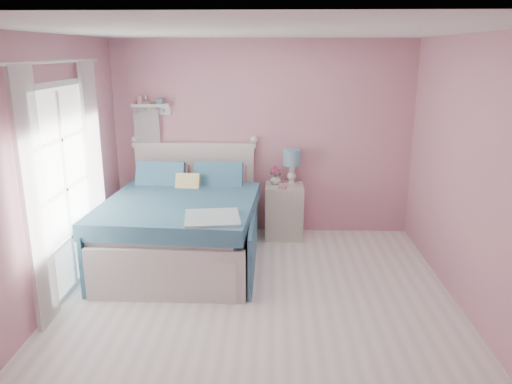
# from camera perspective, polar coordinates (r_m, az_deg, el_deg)

# --- Properties ---
(floor) EXTENTS (4.50, 4.50, 0.00)m
(floor) POSITION_cam_1_polar(r_m,az_deg,el_deg) (5.04, 0.15, -13.11)
(floor) COLOR silver
(floor) RESTS_ON ground
(room_shell) EXTENTS (4.50, 4.50, 4.50)m
(room_shell) POSITION_cam_1_polar(r_m,az_deg,el_deg) (4.49, 0.17, 4.86)
(room_shell) COLOR #CE829D
(room_shell) RESTS_ON floor
(bed) EXTENTS (1.80, 2.20, 1.25)m
(bed) POSITION_cam_1_polar(r_m,az_deg,el_deg) (6.03, -8.32, -3.96)
(bed) COLOR silver
(bed) RESTS_ON floor
(nightstand) EXTENTS (0.50, 0.49, 0.72)m
(nightstand) POSITION_cam_1_polar(r_m,az_deg,el_deg) (6.72, 3.22, -2.19)
(nightstand) COLOR beige
(nightstand) RESTS_ON floor
(table_lamp) EXTENTS (0.23, 0.23, 0.47)m
(table_lamp) POSITION_cam_1_polar(r_m,az_deg,el_deg) (6.63, 4.14, 3.67)
(table_lamp) COLOR white
(table_lamp) RESTS_ON nightstand
(vase) EXTENTS (0.15, 0.15, 0.15)m
(vase) POSITION_cam_1_polar(r_m,az_deg,el_deg) (6.64, 2.24, 1.48)
(vase) COLOR silver
(vase) RESTS_ON nightstand
(teacup) EXTENTS (0.15, 0.15, 0.09)m
(teacup) POSITION_cam_1_polar(r_m,az_deg,el_deg) (6.45, 3.07, 0.77)
(teacup) COLOR #C98799
(teacup) RESTS_ON nightstand
(roses) EXTENTS (0.14, 0.11, 0.12)m
(roses) POSITION_cam_1_polar(r_m,az_deg,el_deg) (6.61, 2.24, 2.43)
(roses) COLOR #BE4176
(roses) RESTS_ON vase
(wall_shelf) EXTENTS (0.50, 0.15, 0.25)m
(wall_shelf) POSITION_cam_1_polar(r_m,az_deg,el_deg) (6.83, -11.89, 9.57)
(wall_shelf) COLOR silver
(wall_shelf) RESTS_ON room_shell
(hanging_dress) EXTENTS (0.34, 0.03, 0.72)m
(hanging_dress) POSITION_cam_1_polar(r_m,az_deg,el_deg) (6.88, -12.34, 6.78)
(hanging_dress) COLOR white
(hanging_dress) RESTS_ON room_shell
(french_door) EXTENTS (0.04, 1.32, 2.16)m
(french_door) POSITION_cam_1_polar(r_m,az_deg,el_deg) (5.43, -20.97, 0.19)
(french_door) COLOR silver
(french_door) RESTS_ON floor
(curtain_near) EXTENTS (0.04, 0.40, 2.32)m
(curtain_near) POSITION_cam_1_polar(r_m,az_deg,el_deg) (4.73, -23.94, -1.01)
(curtain_near) COLOR white
(curtain_near) RESTS_ON floor
(curtain_far) EXTENTS (0.04, 0.40, 2.32)m
(curtain_far) POSITION_cam_1_polar(r_m,az_deg,el_deg) (6.05, -17.98, 3.05)
(curtain_far) COLOR white
(curtain_far) RESTS_ON floor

